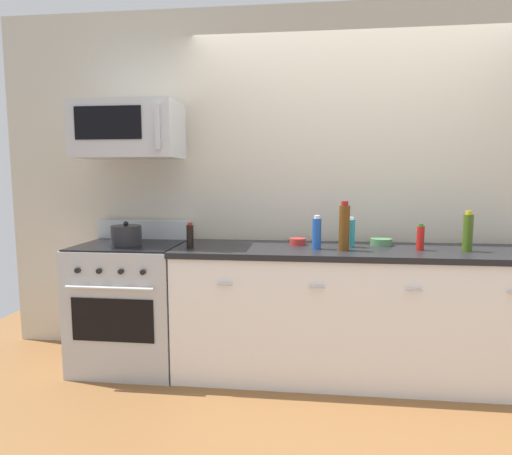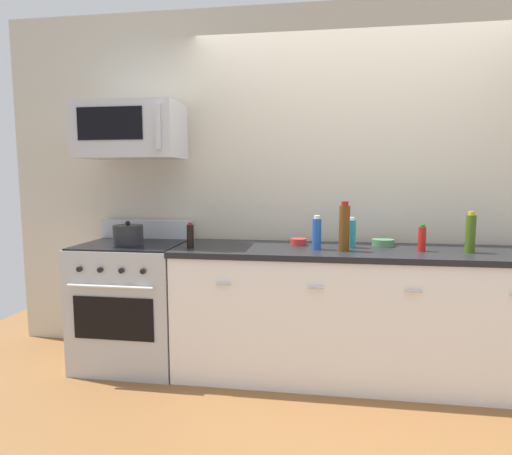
# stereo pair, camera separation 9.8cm
# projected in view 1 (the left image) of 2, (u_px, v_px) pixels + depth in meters

# --- Properties ---
(ground_plane) EXTENTS (6.80, 6.80, 0.00)m
(ground_plane) POSITION_uv_depth(u_px,v_px,m) (356.00, 375.00, 3.05)
(ground_plane) COLOR brown
(back_wall) EXTENTS (5.67, 0.10, 2.70)m
(back_wall) POSITION_uv_depth(u_px,v_px,m) (354.00, 185.00, 3.30)
(back_wall) COLOR beige
(back_wall) RESTS_ON ground_plane
(counter_unit) EXTENTS (2.58, 0.66, 0.92)m
(counter_unit) POSITION_uv_depth(u_px,v_px,m) (358.00, 313.00, 3.00)
(counter_unit) COLOR white
(counter_unit) RESTS_ON ground_plane
(range_oven) EXTENTS (0.76, 0.69, 1.07)m
(range_oven) POSITION_uv_depth(u_px,v_px,m) (132.00, 303.00, 3.19)
(range_oven) COLOR #B7BABF
(range_oven) RESTS_ON ground_plane
(microwave) EXTENTS (0.74, 0.44, 0.40)m
(microwave) POSITION_uv_depth(u_px,v_px,m) (128.00, 131.00, 3.08)
(microwave) COLOR #B7BABF
(bottle_dish_soap) EXTENTS (0.06, 0.06, 0.21)m
(bottle_dish_soap) POSITION_uv_depth(u_px,v_px,m) (351.00, 233.00, 2.99)
(bottle_dish_soap) COLOR teal
(bottle_dish_soap) RESTS_ON countertop_slab
(bottle_olive_oil) EXTENTS (0.06, 0.06, 0.27)m
(bottle_olive_oil) POSITION_uv_depth(u_px,v_px,m) (468.00, 232.00, 2.81)
(bottle_olive_oil) COLOR #385114
(bottle_olive_oil) RESTS_ON countertop_slab
(bottle_soy_sauce_dark) EXTENTS (0.05, 0.05, 0.18)m
(bottle_soy_sauce_dark) POSITION_uv_depth(u_px,v_px,m) (190.00, 236.00, 2.94)
(bottle_soy_sauce_dark) COLOR black
(bottle_soy_sauce_dark) RESTS_ON countertop_slab
(bottle_wine_amber) EXTENTS (0.07, 0.07, 0.33)m
(bottle_wine_amber) POSITION_uv_depth(u_px,v_px,m) (344.00, 227.00, 2.84)
(bottle_wine_amber) COLOR #59330F
(bottle_wine_amber) RESTS_ON countertop_slab
(bottle_soda_blue) EXTENTS (0.06, 0.06, 0.23)m
(bottle_soda_blue) POSITION_uv_depth(u_px,v_px,m) (317.00, 233.00, 2.91)
(bottle_soda_blue) COLOR #1E4CA5
(bottle_soda_blue) RESTS_ON countertop_slab
(bottle_hot_sauce_red) EXTENTS (0.05, 0.05, 0.18)m
(bottle_hot_sauce_red) POSITION_uv_depth(u_px,v_px,m) (420.00, 238.00, 2.86)
(bottle_hot_sauce_red) COLOR #B21914
(bottle_hot_sauce_red) RESTS_ON countertop_slab
(bowl_red_small) EXTENTS (0.12, 0.12, 0.05)m
(bowl_red_small) POSITION_uv_depth(u_px,v_px,m) (298.00, 241.00, 3.10)
(bowl_red_small) COLOR #B72D28
(bowl_red_small) RESTS_ON countertop_slab
(bowl_green_glaze) EXTENTS (0.15, 0.15, 0.05)m
(bowl_green_glaze) POSITION_uv_depth(u_px,v_px,m) (381.00, 242.00, 3.08)
(bowl_green_glaze) COLOR #477A4C
(bowl_green_glaze) RESTS_ON countertop_slab
(stockpot) EXTENTS (0.22, 0.22, 0.18)m
(stockpot) POSITION_uv_depth(u_px,v_px,m) (126.00, 235.00, 3.07)
(stockpot) COLOR #262628
(stockpot) RESTS_ON range_oven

